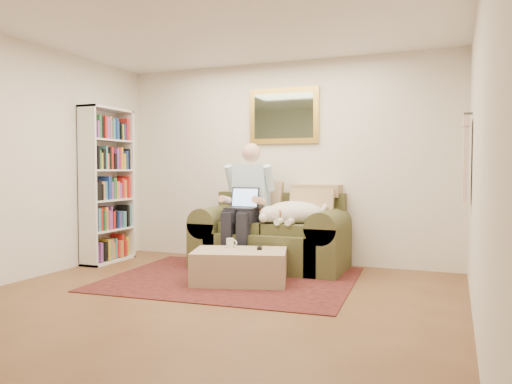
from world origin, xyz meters
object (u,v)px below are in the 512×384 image
Objects in this scene: laptop at (243,203)px; bookshelf at (107,185)px; sofa at (271,242)px; coffee_mug at (230,243)px; ottoman at (240,267)px; seated_man at (245,206)px; sleeping_dog at (295,213)px.

bookshelf reaches higher than laptop.
sofa reaches higher than coffee_mug.
laptop is at bearing 110.51° from ottoman.
bookshelf is at bearing 168.99° from coffee_mug.
laptop reaches higher than coffee_mug.
laptop reaches higher than ottoman.
seated_man is at bearing -148.55° from sofa.
seated_man is 0.77× the size of bookshelf.
sleeping_dog is at bearing 67.18° from ottoman.
coffee_mug is at bearing -81.67° from laptop.
coffee_mug is (0.08, -0.61, -0.36)m from seated_man.
sofa is 0.93m from ottoman.
sleeping_dog is 0.77× the size of ottoman.
laptop is at bearing 98.33° from coffee_mug.
ottoman is at bearing -37.46° from coffee_mug.
sleeping_dog is 2.49m from bookshelf.
laptop is at bearing -90.00° from seated_man.
laptop is 0.63m from sleeping_dog.
coffee_mug is (-0.19, -0.78, 0.09)m from sofa.
ottoman is (-0.35, -0.82, -0.52)m from sleeping_dog.
sofa is 0.61m from laptop.
ottoman is (0.25, -0.75, -0.59)m from seated_man.
sofa is 0.81m from coffee_mug.
seated_man reaches higher than ottoman.
laptop is 1.87m from bookshelf.
coffee_mug is at bearing -103.88° from sofa.
seated_man is 0.08m from laptop.
seated_man reaches higher than laptop.
coffee_mug is at bearing -11.01° from bookshelf.
coffee_mug is (-0.17, 0.13, 0.23)m from ottoman.
sleeping_dog is at bearing 13.64° from laptop.
seated_man is 1.88m from bookshelf.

